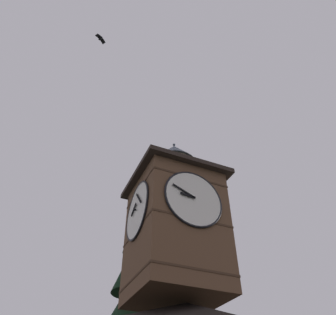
% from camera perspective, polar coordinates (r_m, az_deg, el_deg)
% --- Properties ---
extents(clock_tower, '(4.66, 4.66, 9.11)m').
position_cam_1_polar(clock_tower, '(16.65, 1.23, -11.12)').
color(clock_tower, brown).
rests_on(clock_tower, building_main).
extents(moon, '(1.41, 1.41, 1.41)m').
position_cam_1_polar(moon, '(54.16, 0.83, -25.19)').
color(moon, silver).
extents(flying_bird_high, '(0.66, 0.53, 0.16)m').
position_cam_1_polar(flying_bird_high, '(20.01, -11.60, 19.53)').
color(flying_bird_high, black).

